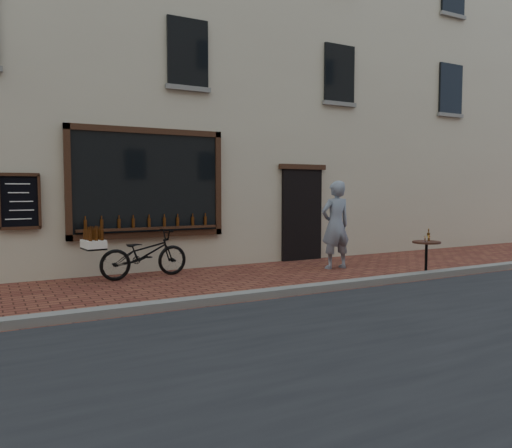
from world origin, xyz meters
TOP-DOWN VIEW (x-y plane):
  - ground at (0.00, 0.00)m, footprint 90.00×90.00m
  - kerb at (0.00, 0.20)m, footprint 90.00×0.25m
  - shop_building at (0.00, 6.50)m, footprint 28.00×6.20m
  - cargo_bicycle at (-2.20, 2.87)m, footprint 2.08×0.80m
  - bistro_table at (2.78, 0.35)m, footprint 0.54×0.54m
  - pedestrian at (1.80, 2.00)m, footprint 0.72×0.50m

SIDE VIEW (x-z plane):
  - ground at x=0.00m, z-range 0.00..0.00m
  - kerb at x=0.00m, z-range 0.00..0.12m
  - cargo_bicycle at x=-2.20m, z-range -0.02..0.97m
  - bistro_table at x=2.78m, z-range 0.03..0.96m
  - pedestrian at x=1.80m, z-range 0.00..1.90m
  - shop_building at x=0.00m, z-range 0.00..10.00m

